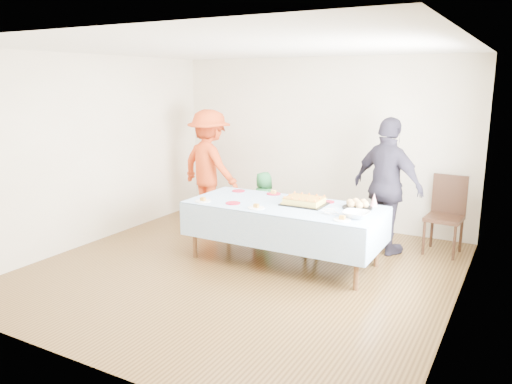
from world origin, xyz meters
TOP-DOWN VIEW (x-y plane):
  - ground at (0.00, 0.00)m, footprint 5.00×5.00m
  - room_walls at (0.05, 0.00)m, footprint 5.04×5.04m
  - party_table at (0.33, 0.51)m, footprint 2.50×1.10m
  - birthday_cake at (0.57, 0.61)m, footprint 0.54×0.42m
  - rolls_tray at (1.22, 0.75)m, footprint 0.37×0.37m
  - punch_bowl at (1.34, 0.33)m, footprint 0.31×0.31m
  - party_hat at (1.37, 0.96)m, footprint 0.10×0.10m
  - fork_pile at (1.04, 0.35)m, footprint 0.24×0.18m
  - plate_red_far_a at (-0.57, 0.88)m, footprint 0.19×0.19m
  - plate_red_far_b at (-0.05, 0.96)m, footprint 0.20×0.20m
  - plate_red_far_c at (0.41, 0.91)m, footprint 0.17×0.17m
  - plate_red_far_d at (0.79, 0.88)m, footprint 0.17×0.17m
  - plate_red_near at (-0.26, 0.22)m, footprint 0.19×0.19m
  - plate_white_left at (-0.66, 0.12)m, footprint 0.21×0.21m
  - plate_white_mid at (0.12, 0.15)m, footprint 0.21×0.21m
  - plate_white_right at (1.24, 0.15)m, footprint 0.20×0.20m
  - dining_chair at (2.11, 1.96)m, footprint 0.50×0.50m
  - toddler_left at (-0.26, 0.90)m, footprint 0.28×0.18m
  - toddler_mid at (-0.55, 1.60)m, footprint 0.54×0.44m
  - toddler_right at (0.52, 0.90)m, footprint 0.42×0.37m
  - adult_left at (-1.61, 1.68)m, footprint 1.35×0.98m
  - adult_right at (1.39, 1.51)m, footprint 1.19×0.85m

SIDE VIEW (x-z plane):
  - ground at x=0.00m, z-range 0.00..0.00m
  - toddler_right at x=0.52m, z-range 0.00..0.75m
  - toddler_left at x=-0.26m, z-range 0.00..0.76m
  - toddler_mid at x=-0.55m, z-range 0.00..0.95m
  - dining_chair at x=2.11m, z-range 0.06..1.13m
  - party_table at x=0.33m, z-range 0.33..1.11m
  - plate_red_far_a at x=-0.57m, z-range 0.78..0.79m
  - plate_red_far_b at x=-0.05m, z-range 0.78..0.79m
  - plate_red_far_c at x=0.41m, z-range 0.78..0.79m
  - plate_red_far_d at x=0.79m, z-range 0.78..0.79m
  - plate_red_near at x=-0.26m, z-range 0.78..0.79m
  - plate_white_left at x=-0.66m, z-range 0.78..0.79m
  - plate_white_mid at x=0.12m, z-range 0.78..0.79m
  - plate_white_right at x=1.24m, z-range 0.78..0.79m
  - fork_pile at x=1.04m, z-range 0.78..0.85m
  - punch_bowl at x=1.34m, z-range 0.78..0.86m
  - birthday_cake at x=0.57m, z-range 0.78..0.87m
  - rolls_tray at x=1.22m, z-range 0.77..0.88m
  - party_hat at x=1.37m, z-range 0.78..0.95m
  - adult_right at x=1.39m, z-range 0.00..1.87m
  - adult_left at x=-1.61m, z-range 0.00..1.87m
  - room_walls at x=0.05m, z-range 0.41..3.13m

